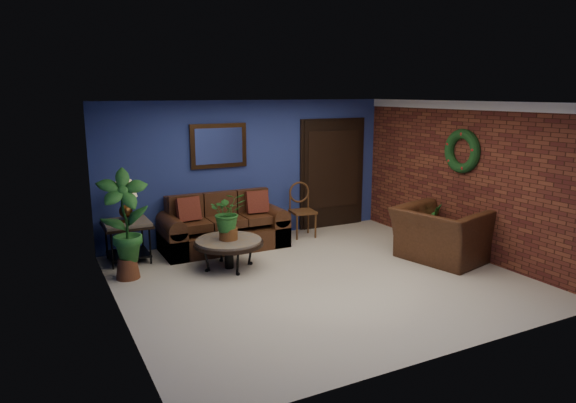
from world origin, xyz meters
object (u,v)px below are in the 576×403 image
sofa (223,230)px  side_chair (301,206)px  end_table (127,231)px  table_lamp (125,196)px  coffee_table (229,243)px  armchair (441,234)px

sofa → side_chair: (1.57, 0.04, 0.26)m
end_table → table_lamp: 0.56m
coffee_table → end_table: size_ratio=1.47×
sofa → end_table: (-1.59, -0.03, 0.19)m
table_lamp → side_chair: (3.16, 0.07, -0.50)m
side_chair → armchair: (1.29, -2.29, -0.14)m
end_table → armchair: armchair is taller
coffee_table → table_lamp: (-1.31, 1.03, 0.67)m
armchair → coffee_table: bearing=55.8°
sofa → side_chair: 1.59m
table_lamp → coffee_table: bearing=-38.2°
armchair → sofa: bearing=38.3°
sofa → table_lamp: bearing=-178.9°
side_chair → table_lamp: bearing=-171.0°
table_lamp → armchair: table_lamp is taller
end_table → coffee_table: bearing=-38.2°
end_table → armchair: size_ratio=0.55×
end_table → armchair: bearing=-26.4°
coffee_table → end_table: (-1.31, 1.03, 0.11)m
sofa → side_chair: bearing=1.6°
end_table → side_chair: side_chair is taller
table_lamp → side_chair: bearing=1.3°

